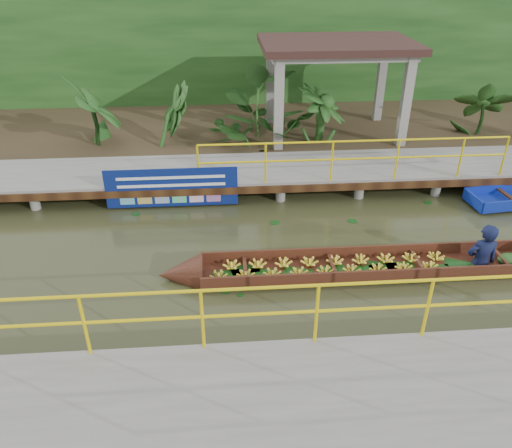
{
  "coord_description": "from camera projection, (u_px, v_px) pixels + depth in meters",
  "views": [
    {
      "loc": [
        -0.46,
        -8.41,
        5.73
      ],
      "look_at": [
        0.22,
        0.5,
        0.6
      ],
      "focal_mm": 35.0,
      "sensor_mm": 36.0,
      "label": 1
    }
  ],
  "objects": [
    {
      "name": "vendor_boat",
      "position": [
        397.0,
        258.0,
        9.77
      ],
      "size": [
        8.49,
        0.92,
        2.13
      ],
      "rotation": [
        0.0,
        0.0,
        -0.0
      ],
      "color": "#38180F",
      "rests_on": "ground"
    },
    {
      "name": "tropical_plants",
      "position": [
        314.0,
        116.0,
        14.22
      ],
      "size": [
        14.41,
        1.41,
        1.77
      ],
      "color": "#153B12",
      "rests_on": "ground"
    },
    {
      "name": "near_dock",
      "position": [
        344.0,
        422.0,
        6.44
      ],
      "size": [
        18.0,
        2.4,
        1.73
      ],
      "color": "slate",
      "rests_on": "ground"
    },
    {
      "name": "foliage_backdrop",
      "position": [
        230.0,
        58.0,
        17.81
      ],
      "size": [
        30.0,
        0.8,
        4.0
      ],
      "primitive_type": "cube",
      "color": "#153B12",
      "rests_on": "ground"
    },
    {
      "name": "ground",
      "position": [
        247.0,
        262.0,
        10.16
      ],
      "size": [
        80.0,
        80.0,
        0.0
      ],
      "primitive_type": "plane",
      "color": "#2D3018",
      "rests_on": "ground"
    },
    {
      "name": "far_dock",
      "position": [
        240.0,
        172.0,
        12.88
      ],
      "size": [
        16.0,
        2.06,
        1.66
      ],
      "color": "slate",
      "rests_on": "ground"
    },
    {
      "name": "pavilion",
      "position": [
        337.0,
        54.0,
        14.4
      ],
      "size": [
        4.4,
        3.0,
        3.0
      ],
      "color": "slate",
      "rests_on": "ground"
    },
    {
      "name": "blue_banner",
      "position": [
        172.0,
        187.0,
        11.91
      ],
      "size": [
        3.15,
        0.04,
        0.99
      ],
      "color": "navy",
      "rests_on": "ground"
    },
    {
      "name": "land_strip",
      "position": [
        234.0,
        129.0,
        16.53
      ],
      "size": [
        30.0,
        8.0,
        0.45
      ],
      "primitive_type": "cube",
      "color": "#352A1A",
      "rests_on": "ground"
    }
  ]
}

